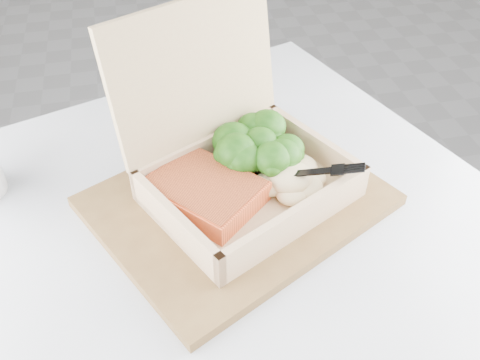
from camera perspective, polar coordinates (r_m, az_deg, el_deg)
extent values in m
plane|color=gray|center=(1.58, -2.07, -7.04)|extent=(4.00, 4.00, 0.00)
cube|color=#B2B6BD|center=(0.68, -1.70, -5.52)|extent=(0.90, 0.90, 0.03)
cube|color=brown|center=(0.69, -0.26, -2.25)|extent=(0.43, 0.40, 0.01)
cube|color=tan|center=(0.68, 1.03, -1.48)|extent=(0.29, 0.27, 0.01)
cube|color=tan|center=(0.62, -6.99, -4.70)|extent=(0.09, 0.17, 0.05)
cube|color=tan|center=(0.73, 7.87, 3.40)|extent=(0.09, 0.17, 0.05)
cube|color=tan|center=(0.63, 6.13, -4.42)|extent=(0.22, 0.11, 0.05)
cube|color=tan|center=(0.72, -3.35, 3.21)|extent=(0.22, 0.11, 0.05)
cube|color=tan|center=(0.68, -4.75, 11.27)|extent=(0.23, 0.14, 0.18)
cube|color=#FF6731|center=(0.66, -3.77, -1.19)|extent=(0.16, 0.16, 0.03)
ellipsoid|color=#D2BB88|center=(0.68, 5.28, 0.27)|extent=(0.10, 0.08, 0.03)
cube|color=black|center=(0.67, 1.32, 1.24)|extent=(0.09, 0.05, 0.03)
cube|color=black|center=(0.66, 7.47, 0.37)|extent=(0.05, 0.04, 0.01)
cube|color=white|center=(0.84, -6.12, 5.81)|extent=(0.11, 0.16, 0.00)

